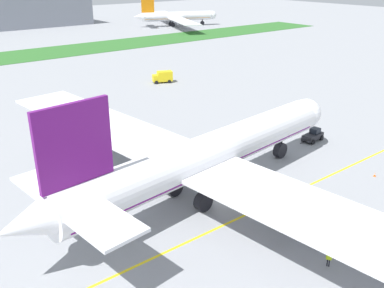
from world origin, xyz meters
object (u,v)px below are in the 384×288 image
object	(u,v)px
ground_crew_wingwalker_port	(329,258)
parked_airliner_far_right	(176,16)
pushback_tug	(313,135)
airliner_foreground	(203,156)
traffic_cone_near_nose	(375,175)
service_truck_baggage_loader	(163,77)

from	to	relation	value
ground_crew_wingwalker_port	parked_airliner_far_right	distance (m)	196.81
parked_airliner_far_right	ground_crew_wingwalker_port	bearing A→B (deg)	-121.76
ground_crew_wingwalker_port	parked_airliner_far_right	bearing A→B (deg)	58.24
pushback_tug	ground_crew_wingwalker_port	xyz separation A→B (m)	(-27.28, -22.49, 0.03)
airliner_foreground	parked_airliner_far_right	distance (m)	180.81
pushback_tug	parked_airliner_far_right	size ratio (longest dim) A/B	0.09
traffic_cone_near_nose	service_truck_baggage_loader	world-z (taller)	service_truck_baggage_loader
pushback_tug	ground_crew_wingwalker_port	bearing A→B (deg)	-140.50
pushback_tug	service_truck_baggage_loader	world-z (taller)	service_truck_baggage_loader
traffic_cone_near_nose	parked_airliner_far_right	bearing A→B (deg)	63.12
pushback_tug	parked_airliner_far_right	xyz separation A→B (m)	(76.30, 144.81, 3.85)
ground_crew_wingwalker_port	airliner_foreground	bearing A→B (deg)	91.66
airliner_foreground	parked_airliner_far_right	xyz separation A→B (m)	(104.15, 147.80, -0.84)
service_truck_baggage_loader	parked_airliner_far_right	distance (m)	119.46
service_truck_baggage_loader	pushback_tug	bearing A→B (deg)	-93.17
ground_crew_wingwalker_port	parked_airliner_far_right	xyz separation A→B (m)	(103.58, 167.30, 3.82)
parked_airliner_far_right	service_truck_baggage_loader	bearing A→B (deg)	-127.98
airliner_foreground	ground_crew_wingwalker_port	size ratio (longest dim) A/B	50.40
ground_crew_wingwalker_port	parked_airliner_far_right	size ratio (longest dim) A/B	0.03
pushback_tug	traffic_cone_near_nose	xyz separation A→B (m)	(-4.40, -14.41, -0.73)
ground_crew_wingwalker_port	service_truck_baggage_loader	size ratio (longest dim) A/B	0.30
ground_crew_wingwalker_port	traffic_cone_near_nose	bearing A→B (deg)	19.44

